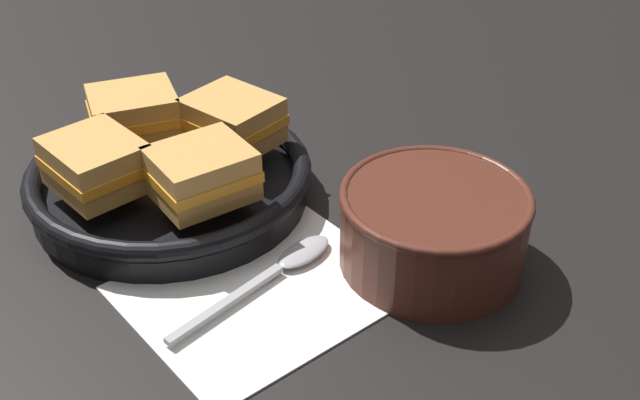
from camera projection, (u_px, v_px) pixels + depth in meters
ground_plane at (296, 250)px, 0.71m from camera, size 4.00×4.00×0.00m
napkin at (261, 289)px, 0.67m from camera, size 0.24×0.22×0.00m
soup_bowl at (433, 224)px, 0.68m from camera, size 0.16×0.16×0.07m
spoon at (283, 265)px, 0.68m from camera, size 0.17×0.08×0.01m
skillet at (170, 181)px, 0.77m from camera, size 0.27×0.27×0.04m
sandwich_near_left at (96, 164)px, 0.71m from camera, size 0.09×0.10×0.05m
sandwich_near_right at (202, 173)px, 0.70m from camera, size 0.09×0.08×0.05m
sandwich_far_left at (230, 121)px, 0.78m from camera, size 0.10×0.11×0.05m
sandwich_far_right at (134, 114)px, 0.79m from camera, size 0.09×0.08×0.05m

